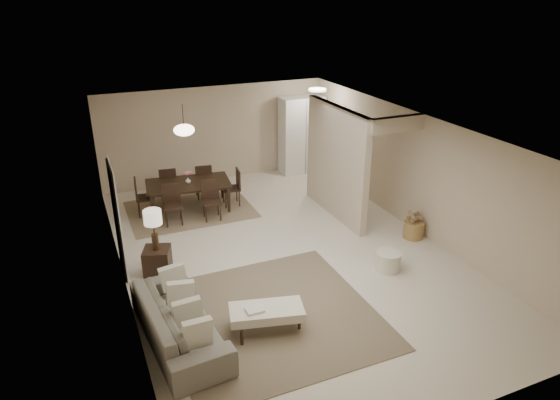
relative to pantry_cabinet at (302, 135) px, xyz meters
name	(u,v)px	position (x,y,z in m)	size (l,w,h in m)	color
floor	(284,253)	(-2.35, -4.15, -1.05)	(9.00, 9.00, 0.00)	beige
ceiling	(284,130)	(-2.35, -4.15, 1.45)	(9.00, 9.00, 0.00)	white
back_wall	(215,134)	(-2.35, 0.35, 0.20)	(6.00, 6.00, 0.00)	#C0AE91
left_wall	(117,223)	(-5.35, -4.15, 0.20)	(9.00, 9.00, 0.00)	#C0AE91
right_wall	(416,173)	(0.65, -4.15, 0.20)	(9.00, 9.00, 0.00)	#C0AE91
partition	(336,162)	(-0.55, -2.90, 0.20)	(0.15, 2.50, 2.50)	#C0AE91
doorway	(117,220)	(-5.32, -3.55, -0.03)	(0.04, 0.90, 2.04)	black
pantry_cabinet	(302,135)	(0.00, 0.00, 0.00)	(1.20, 0.55, 2.10)	white
flush_light	(317,90)	(-0.05, -0.95, 1.41)	(0.44, 0.44, 0.05)	white
living_rug	(271,315)	(-3.34, -5.91, -1.04)	(3.20, 3.20, 0.01)	brown
sofa	(179,321)	(-4.80, -5.91, -0.71)	(0.90, 2.30, 0.67)	slate
ottoman_bench	(266,312)	(-3.54, -6.21, -0.73)	(1.20, 0.76, 0.40)	beige
side_table	(158,261)	(-4.75, -3.93, -0.80)	(0.46, 0.46, 0.51)	black
table_lamp	(153,221)	(-4.75, -3.93, 0.02)	(0.32, 0.32, 0.76)	#402B1B
round_pouf	(388,261)	(-0.83, -5.47, -0.87)	(0.46, 0.46, 0.36)	beige
wicker_basket	(414,230)	(0.40, -4.59, -0.87)	(0.42, 0.42, 0.35)	brown
dining_rug	(190,209)	(-3.54, -1.38, -1.04)	(2.80, 2.10, 0.01)	#887554
dining_table	(189,197)	(-3.54, -1.38, -0.72)	(1.90, 1.06, 0.67)	black
dining_chairs	(189,192)	(-3.54, -1.38, -0.61)	(2.40, 1.86, 0.89)	black
vase	(188,180)	(-3.54, -1.38, -0.32)	(0.13, 0.13, 0.13)	white
yellow_mat	(332,195)	(-0.05, -1.91, -1.04)	(0.90, 0.55, 0.01)	yellow
pendant_light	(184,130)	(-3.54, -1.38, 0.87)	(0.46, 0.46, 0.71)	#402B1B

